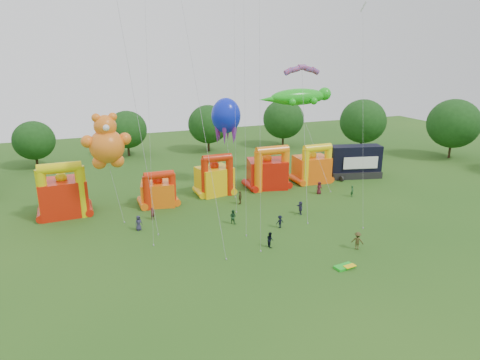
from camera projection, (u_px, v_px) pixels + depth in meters
name	position (u px, v px, depth m)	size (l,w,h in m)	color
ground	(312.00, 291.00, 37.73)	(160.00, 160.00, 0.00)	#204E16
tree_ring	(300.00, 225.00, 36.02)	(122.22, 124.31, 12.07)	#352314
bouncy_castle_0	(63.00, 195.00, 54.19)	(5.91, 4.81, 7.30)	red
bouncy_castle_1	(158.00, 192.00, 57.88)	(5.06, 4.39, 5.10)	orange
bouncy_castle_2	(215.00, 178.00, 62.30)	(5.41, 4.66, 6.26)	yellow
bouncy_castle_3	(268.00, 171.00, 65.24)	(6.60, 5.77, 6.80)	red
bouncy_castle_4	(312.00, 167.00, 68.11)	(5.52, 4.57, 6.41)	#FF600D
stage_trailer	(355.00, 162.00, 70.73)	(8.90, 5.09, 5.35)	black
teddy_bear_kite	(108.00, 150.00, 50.72)	(5.76, 4.09, 13.46)	orange
gecko_kite	(306.00, 121.00, 67.27)	(12.79, 11.85, 14.58)	green
octopus_kite	(228.00, 135.00, 64.21)	(4.44, 8.90, 13.59)	#0D1EC3
parafoil_kites	(222.00, 122.00, 47.15)	(27.08, 12.79, 30.43)	red
diamond_kites	(244.00, 92.00, 47.68)	(26.71, 18.12, 37.20)	#F00B44
folded_kite_bundle	(345.00, 267.00, 41.65)	(2.11, 1.30, 0.31)	green
spectator_0	(139.00, 223.00, 50.12)	(0.89, 0.58, 1.82)	#2B2945
spectator_1	(153.00, 214.00, 53.36)	(0.56, 0.37, 1.55)	#4E1620
spectator_2	(233.00, 217.00, 52.05)	(0.87, 0.68, 1.80)	#1B4522
spectator_3	(280.00, 222.00, 50.85)	(1.01, 0.58, 1.56)	black
spectator_4	(240.00, 198.00, 58.60)	(1.11, 0.46, 1.89)	#483F1D
spectator_5	(300.00, 208.00, 55.04)	(1.62, 0.51, 1.74)	#2C2A46
spectator_6	(319.00, 188.00, 62.75)	(0.92, 0.60, 1.88)	#4E161E
spectator_7	(352.00, 191.00, 61.63)	(0.60, 0.39, 1.64)	#1C4721
spectator_8	(270.00, 240.00, 45.90)	(0.82, 0.64, 1.70)	black
spectator_9	(357.00, 241.00, 45.34)	(1.26, 0.73, 1.95)	#41391A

